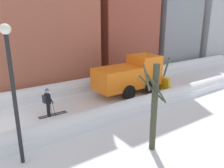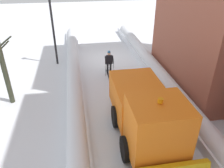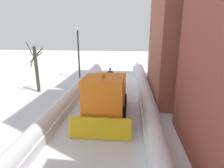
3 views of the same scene
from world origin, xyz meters
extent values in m
plane|color=white|center=(0.00, 10.00, 0.00)|extent=(80.00, 80.00, 0.00)
cube|color=white|center=(-2.92, 10.00, 0.27)|extent=(1.10, 36.00, 0.54)
cylinder|color=white|center=(-2.92, 10.00, 0.54)|extent=(0.90, 34.20, 0.90)
cube|color=white|center=(2.92, 10.00, 0.25)|extent=(1.10, 36.00, 0.50)
cylinder|color=white|center=(2.92, 10.00, 0.50)|extent=(0.90, 34.20, 0.90)
cube|color=gray|center=(-7.66, 20.64, 5.39)|extent=(7.45, 6.50, 10.78)
cube|color=#9EA0A5|center=(-7.66, 28.84, 4.83)|extent=(8.39, 8.42, 9.66)
cube|color=orange|center=(-0.18, 8.30, 1.40)|extent=(2.30, 3.40, 1.60)
cube|color=orange|center=(-0.18, 11.00, 1.75)|extent=(2.20, 2.00, 2.30)
cube|color=black|center=(-0.18, 11.96, 2.26)|extent=(1.85, 0.06, 1.01)
cube|color=gold|center=(-0.18, 12.35, 0.55)|extent=(3.20, 0.46, 1.13)
cylinder|color=orange|center=(-0.18, 11.00, 3.02)|extent=(0.20, 0.20, 0.18)
cylinder|color=black|center=(-1.33, 10.70, 0.55)|extent=(0.25, 1.10, 1.10)
cylinder|color=black|center=(0.97, 10.70, 0.55)|extent=(0.25, 1.10, 1.10)
cylinder|color=black|center=(-1.33, 8.50, 0.55)|extent=(0.25, 1.10, 1.10)
cylinder|color=black|center=(0.97, 8.50, 0.55)|extent=(0.25, 1.10, 1.10)
cylinder|color=black|center=(0.24, 2.66, 0.41)|extent=(0.14, 0.14, 0.82)
cylinder|color=black|center=(0.46, 2.66, 0.41)|extent=(0.14, 0.14, 0.82)
cube|color=black|center=(0.35, 2.66, 1.13)|extent=(0.42, 0.26, 0.62)
cube|color=#262D38|center=(0.35, 2.45, 1.16)|extent=(0.32, 0.16, 0.44)
sphere|color=tan|center=(0.35, 2.66, 1.60)|extent=(0.24, 0.24, 0.24)
sphere|color=teal|center=(0.35, 2.66, 1.70)|extent=(0.22, 0.22, 0.22)
cylinder|color=black|center=(0.09, 2.76, 1.16)|extent=(0.09, 0.33, 0.56)
cylinder|color=black|center=(0.61, 2.76, 1.16)|extent=(0.09, 0.33, 0.56)
cube|color=black|center=(0.24, 2.91, 0.01)|extent=(0.09, 1.80, 0.03)
cube|color=black|center=(0.46, 2.91, 0.01)|extent=(0.09, 1.80, 0.03)
cylinder|color=#262628|center=(0.05, 2.88, 0.60)|extent=(0.02, 0.19, 1.19)
cylinder|color=#262628|center=(0.65, 2.88, 0.60)|extent=(0.02, 0.19, 1.19)
cylinder|color=black|center=(-3.90, 4.70, 1.80)|extent=(0.12, 0.12, 3.59)
cube|color=black|center=(-3.90, 4.84, 4.04)|extent=(0.28, 0.24, 0.90)
sphere|color=red|center=(-3.90, 4.97, 4.32)|extent=(0.18, 0.18, 0.18)
sphere|color=gold|center=(-3.90, 4.97, 4.04)|extent=(0.18, 0.18, 0.18)
sphere|color=green|center=(-3.90, 4.97, 3.76)|extent=(0.18, 0.18, 0.18)
cylinder|color=black|center=(4.19, 0.11, 2.67)|extent=(0.16, 0.16, 5.35)
sphere|color=silver|center=(4.19, 0.11, 5.53)|extent=(0.40, 0.40, 0.40)
cylinder|color=#383C2B|center=(6.59, 5.34, 2.03)|extent=(0.28, 0.28, 4.06)
cylinder|color=#383C2B|center=(6.57, 5.05, 3.37)|extent=(0.89, 0.15, 0.76)
cylinder|color=#383C2B|center=(6.86, 5.30, 2.91)|extent=(0.18, 0.85, 1.18)
cylinder|color=#383C2B|center=(6.72, 4.96, 3.09)|extent=(1.13, 0.50, 0.97)
cylinder|color=#383C2B|center=(6.83, 5.68, 3.89)|extent=(0.97, 0.82, 1.12)
cylinder|color=#383C2B|center=(6.41, 4.95, 3.51)|extent=(1.13, 0.67, 0.90)
camera|label=1|loc=(13.17, -1.55, 6.03)|focal=36.58mm
camera|label=2|loc=(2.63, 17.20, 7.40)|focal=35.67mm
camera|label=3|loc=(-1.62, 20.82, 5.38)|focal=29.97mm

